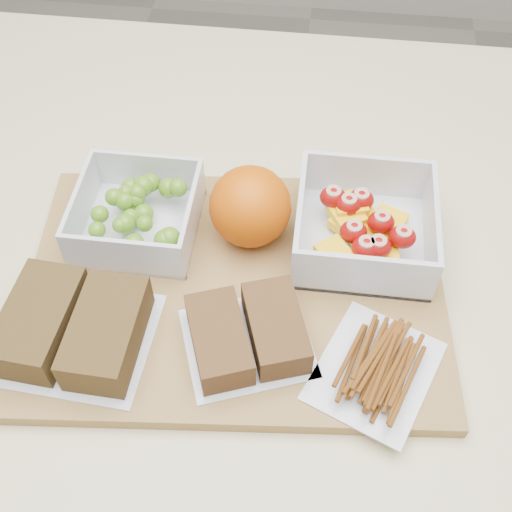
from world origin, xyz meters
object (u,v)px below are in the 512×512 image
object	(u,v)px
grape_container	(140,214)
orange	(250,207)
sandwich_bag_left	(74,327)
cutting_board	(235,288)
pretzel_bag	(377,365)
sandwich_bag_center	(248,334)
fruit_container	(363,228)

from	to	relation	value
grape_container	orange	size ratio (longest dim) A/B	1.46
grape_container	sandwich_bag_left	world-z (taller)	grape_container
cutting_board	pretzel_bag	bearing A→B (deg)	-35.59
sandwich_bag_left	pretzel_bag	size ratio (longest dim) A/B	1.00
orange	pretzel_bag	xyz separation A→B (m)	(0.13, -0.15, -0.03)
orange	sandwich_bag_center	distance (m)	0.14
pretzel_bag	cutting_board	bearing A→B (deg)	149.66
sandwich_bag_center	pretzel_bag	world-z (taller)	sandwich_bag_center
grape_container	fruit_container	bearing A→B (deg)	1.97
grape_container	orange	xyz separation A→B (m)	(0.12, 0.01, 0.02)
fruit_container	sandwich_bag_left	world-z (taller)	fruit_container
grape_container	pretzel_bag	size ratio (longest dim) A/B	0.84
sandwich_bag_left	pretzel_bag	world-z (taller)	sandwich_bag_left
orange	sandwich_bag_left	world-z (taller)	orange
grape_container	fruit_container	size ratio (longest dim) A/B	0.88
grape_container	sandwich_bag_center	world-z (taller)	grape_container
orange	sandwich_bag_center	xyz separation A→B (m)	(0.01, -0.14, -0.02)
fruit_container	grape_container	bearing A→B (deg)	-178.03
cutting_board	orange	distance (m)	0.08
fruit_container	pretzel_bag	bearing A→B (deg)	-83.86
grape_container	orange	world-z (taller)	orange
sandwich_bag_left	pretzel_bag	xyz separation A→B (m)	(0.28, -0.00, -0.01)
sandwich_bag_left	sandwich_bag_center	xyz separation A→B (m)	(0.16, 0.01, -0.00)
orange	sandwich_bag_left	distance (m)	0.21
sandwich_bag_center	orange	bearing A→B (deg)	96.20
cutting_board	fruit_container	size ratio (longest dim) A/B	2.99
cutting_board	sandwich_bag_left	size ratio (longest dim) A/B	2.85
sandwich_bag_center	pretzel_bag	bearing A→B (deg)	-7.13
sandwich_bag_left	cutting_board	bearing A→B (deg)	30.55
fruit_container	sandwich_bag_left	bearing A→B (deg)	-150.16
cutting_board	fruit_container	distance (m)	0.15
fruit_container	sandwich_bag_left	xyz separation A→B (m)	(-0.26, -0.15, -0.00)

